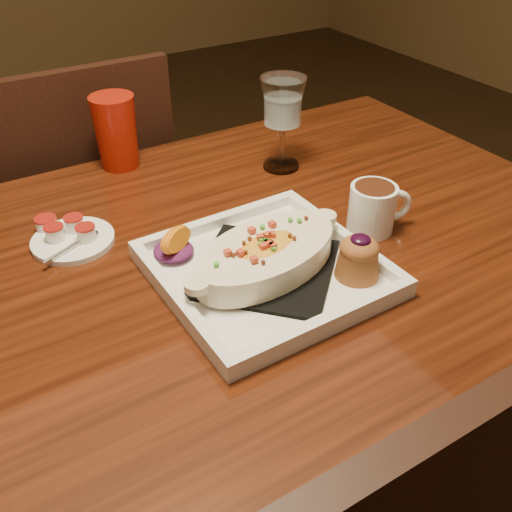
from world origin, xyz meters
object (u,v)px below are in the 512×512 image
plate (271,261)px  coffee_mug (374,207)px  red_tumbler (116,132)px  goblet (283,107)px  saucer (72,238)px  chair_far (90,218)px  table (194,313)px

plate → coffee_mug: 0.22m
coffee_mug → red_tumbler: size_ratio=0.75×
goblet → saucer: bearing=-173.5°
plate → coffee_mug: bearing=4.9°
coffee_mug → saucer: 0.51m
plate → red_tumbler: 0.49m
plate → chair_far: bearing=97.1°
plate → red_tumbler: size_ratio=2.18×
red_tumbler → coffee_mug: bearing=-58.3°
plate → goblet: bearing=53.4°
chair_far → plate: (0.10, -0.72, 0.27)m
plate → saucer: (-0.24, 0.25, -0.02)m
goblet → red_tumbler: (-0.28, 0.18, -0.06)m
chair_far → red_tumbler: 0.39m
table → saucer: saucer is taller
coffee_mug → saucer: bearing=170.8°
chair_far → coffee_mug: (0.32, -0.69, 0.29)m
table → chair_far: chair_far is taller
chair_far → red_tumbler: (0.03, -0.23, 0.32)m
plate → saucer: plate is taller
plate → red_tumbler: (-0.06, 0.49, 0.05)m
table → saucer: size_ratio=10.85×
table → goblet: 0.45m
table → plate: bearing=-40.8°
chair_far → coffee_mug: chair_far is taller
table → plate: plate is taller
plate → saucer: size_ratio=2.36×
coffee_mug → saucer: size_ratio=0.81×
plate → red_tumbler: red_tumbler is taller
goblet → red_tumbler: goblet is taller
chair_far → goblet: bearing=127.7°
goblet → red_tumbler: 0.34m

